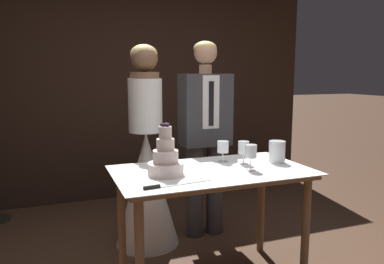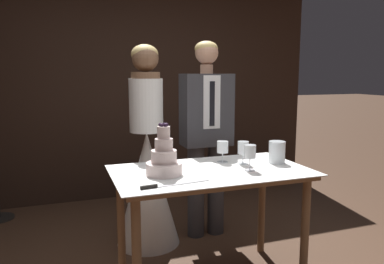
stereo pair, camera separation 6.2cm
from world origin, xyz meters
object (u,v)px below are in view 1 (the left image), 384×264
object	(u,v)px
hurricane_candle	(277,152)
cake_knife	(165,186)
cake_table	(212,185)
wine_glass_middle	(223,148)
wine_glass_near	(251,153)
tiered_cake	(166,160)
groom	(205,129)
wine_glass_far	(244,149)
bride	(147,173)

from	to	relation	value
hurricane_candle	cake_knife	bearing A→B (deg)	-163.04
cake_table	wine_glass_middle	bearing A→B (deg)	47.13
cake_knife	wine_glass_near	world-z (taller)	wine_glass_near
wine_glass_middle	cake_knife	bearing A→B (deg)	-142.65
cake_table	wine_glass_middle	size ratio (longest dim) A/B	8.43
tiered_cake	groom	size ratio (longest dim) A/B	0.19
wine_glass_middle	wine_glass_far	size ratio (longest dim) A/B	0.96
tiered_cake	wine_glass_near	distance (m)	0.58
cake_knife	wine_glass_middle	world-z (taller)	wine_glass_middle
cake_table	wine_glass_far	xyz separation A→B (m)	(0.29, 0.08, 0.22)
cake_table	groom	xyz separation A→B (m)	(0.27, 0.76, 0.27)
wine_glass_near	hurricane_candle	size ratio (longest dim) A/B	1.09
hurricane_candle	groom	world-z (taller)	groom
tiered_cake	groom	xyz separation A→B (m)	(0.60, 0.77, 0.06)
cake_table	groom	world-z (taller)	groom
tiered_cake	wine_glass_near	bearing A→B (deg)	-8.83
cake_table	cake_knife	distance (m)	0.50
cake_table	wine_glass_far	world-z (taller)	wine_glass_far
wine_glass_far	bride	bearing A→B (deg)	129.43
cake_table	wine_glass_middle	xyz separation A→B (m)	(0.17, 0.18, 0.21)
wine_glass_near	hurricane_candle	xyz separation A→B (m)	(0.29, 0.13, -0.04)
bride	cake_knife	bearing A→B (deg)	-97.90
hurricane_candle	groom	distance (m)	0.78
cake_table	bride	size ratio (longest dim) A/B	0.78
cake_knife	wine_glass_middle	size ratio (longest dim) A/B	2.74
cake_table	wine_glass_middle	world-z (taller)	wine_glass_middle
wine_glass_near	wine_glass_far	distance (m)	0.19
hurricane_candle	groom	xyz separation A→B (m)	(-0.26, 0.73, 0.08)
wine_glass_far	bride	world-z (taller)	bride
wine_glass_far	groom	world-z (taller)	groom
cake_knife	wine_glass_middle	xyz separation A→B (m)	(0.58, 0.44, 0.10)
tiered_cake	cake_knife	size ratio (longest dim) A/B	0.78
tiered_cake	cake_table	bearing A→B (deg)	1.46
cake_knife	wine_glass_middle	bearing A→B (deg)	31.28
cake_table	bride	xyz separation A→B (m)	(-0.27, 0.76, -0.08)
bride	wine_glass_middle	bearing A→B (deg)	-52.90
wine_glass_middle	groom	bearing A→B (deg)	80.08
cake_table	cake_knife	xyz separation A→B (m)	(-0.41, -0.26, 0.11)
bride	wine_glass_far	bearing A→B (deg)	-50.57
cake_knife	cake_table	bearing A→B (deg)	26.32
tiered_cake	bride	size ratio (longest dim) A/B	0.20
wine_glass_far	bride	xyz separation A→B (m)	(-0.56, 0.68, -0.30)
tiered_cake	wine_glass_far	bearing A→B (deg)	8.48
wine_glass_near	wine_glass_middle	bearing A→B (deg)	105.28
wine_glass_near	bride	distance (m)	1.04
tiered_cake	wine_glass_far	world-z (taller)	tiered_cake
cake_table	bride	distance (m)	0.81
hurricane_candle	bride	bearing A→B (deg)	137.65
tiered_cake	hurricane_candle	distance (m)	0.86
cake_knife	hurricane_candle	world-z (taller)	hurricane_candle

